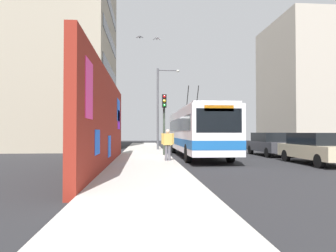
# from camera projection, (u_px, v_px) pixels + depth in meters

# --- Properties ---
(ground_plane) EXTENTS (80.00, 80.00, 0.00)m
(ground_plane) POSITION_uv_depth(u_px,v_px,m) (171.00, 159.00, 18.14)
(ground_plane) COLOR #232326
(sidewalk_slab) EXTENTS (48.00, 3.20, 0.15)m
(sidewalk_slab) POSITION_uv_depth(u_px,v_px,m) (145.00, 158.00, 18.02)
(sidewalk_slab) COLOR #ADA8A0
(sidewalk_slab) RESTS_ON ground_plane
(graffiti_wall) EXTENTS (13.94, 0.32, 4.20)m
(graffiti_wall) POSITION_uv_depth(u_px,v_px,m) (107.00, 121.00, 13.91)
(graffiti_wall) COLOR maroon
(graffiti_wall) RESTS_ON ground_plane
(building_far_left) EXTENTS (13.27, 8.51, 18.52)m
(building_far_left) POSITION_uv_depth(u_px,v_px,m) (67.00, 54.00, 29.78)
(building_far_left) COLOR #9E937F
(building_far_left) RESTS_ON ground_plane
(building_far_right) EXTENTS (10.12, 8.98, 13.75)m
(building_far_right) POSITION_uv_depth(u_px,v_px,m) (312.00, 85.00, 33.74)
(building_far_right) COLOR #B2A899
(building_far_right) RESTS_ON ground_plane
(city_bus) EXTENTS (11.94, 2.55, 4.86)m
(city_bus) POSITION_uv_depth(u_px,v_px,m) (197.00, 130.00, 19.86)
(city_bus) COLOR silver
(city_bus) RESTS_ON ground_plane
(parked_car_champagne) EXTENTS (4.82, 1.90, 1.58)m
(parked_car_champagne) POSITION_uv_depth(u_px,v_px,m) (317.00, 148.00, 15.22)
(parked_car_champagne) COLOR #C6B793
(parked_car_champagne) RESTS_ON ground_plane
(parked_car_dark_gray) EXTENTS (4.65, 1.87, 1.58)m
(parked_car_dark_gray) POSITION_uv_depth(u_px,v_px,m) (270.00, 143.00, 20.83)
(parked_car_dark_gray) COLOR #38383D
(parked_car_dark_gray) RESTS_ON ground_plane
(pedestrian_at_curb) EXTENTS (0.22, 0.66, 1.61)m
(pedestrian_at_curb) POSITION_uv_depth(u_px,v_px,m) (168.00, 142.00, 15.61)
(pedestrian_at_curb) COLOR #595960
(pedestrian_at_curb) RESTS_ON sidewalk_slab
(traffic_light) EXTENTS (0.49, 0.28, 3.89)m
(traffic_light) POSITION_uv_depth(u_px,v_px,m) (164.00, 114.00, 19.38)
(traffic_light) COLOR #2D382D
(traffic_light) RESTS_ON sidewalk_slab
(street_lamp) EXTENTS (0.44, 1.95, 6.91)m
(street_lamp) POSITION_uv_depth(u_px,v_px,m) (160.00, 103.00, 25.86)
(street_lamp) COLOR #4C4C51
(street_lamp) RESTS_ON sidewalk_slab
(flying_pigeons) EXTENTS (2.98, 1.74, 1.08)m
(flying_pigeons) POSITION_uv_depth(u_px,v_px,m) (148.00, 38.00, 22.45)
(flying_pigeons) COLOR gray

